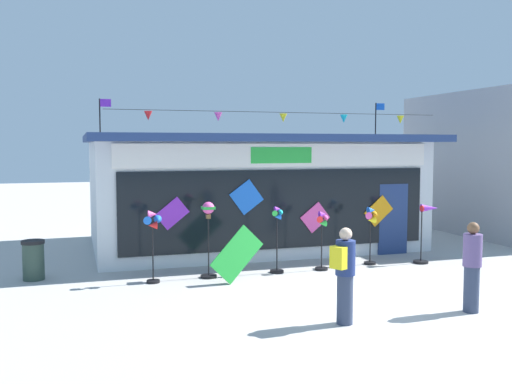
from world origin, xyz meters
The scene contains 12 objects.
ground_plane centered at (0.00, 0.00, 0.00)m, with size 80.00×80.00×0.00m, color #ADAAA5.
kite_shop_building centered at (-0.13, 6.76, 1.71)m, with size 9.81×6.60×4.50m.
wind_spinner_far_left centered at (-3.69, 2.46, 1.17)m, with size 0.43×0.30×1.65m.
wind_spinner_left centered at (-2.39, 2.61, 1.24)m, with size 0.38×0.38×1.78m.
wind_spinner_center_left centered at (-0.69, 2.59, 0.92)m, with size 0.34×0.34×1.63m.
wind_spinner_center_right centered at (0.46, 2.53, 0.96)m, with size 0.39×0.32×1.48m.
wind_spinner_right centered at (1.95, 2.77, 1.06)m, with size 0.44×0.31×1.51m.
wind_spinner_far_right centered at (3.44, 2.52, 1.01)m, with size 0.68×0.39×1.55m.
person_near_camera centered at (-0.94, -1.50, 0.89)m, with size 0.48×0.41×1.68m.
person_mid_plaza centered at (1.63, -1.57, 0.86)m, with size 0.34×0.34×1.68m.
trash_bin centered at (-6.27, 3.62, 0.47)m, with size 0.52×0.52×0.92m.
display_kite_on_ground centered at (-1.90, 1.89, 0.65)m, with size 0.66×0.03×1.20m, color green.
Camera 1 is at (-5.31, -10.19, 3.08)m, focal length 39.90 mm.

